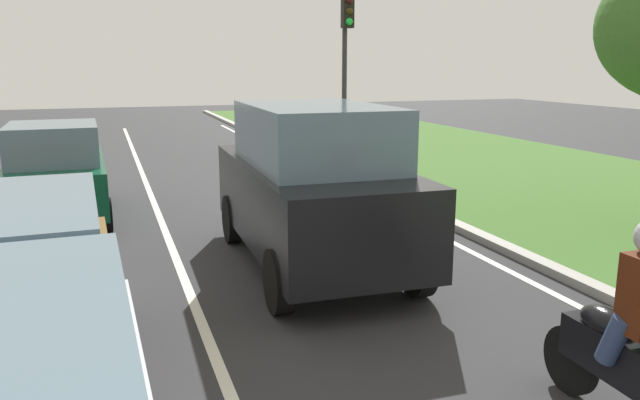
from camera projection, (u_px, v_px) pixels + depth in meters
ground_plane at (190, 203)px, 12.84m from camera, size 60.00×60.00×0.00m
lane_line_center at (155, 205)px, 12.62m from camera, size 0.12×32.00×0.01m
lane_line_right_edge at (352, 191)px, 14.00m from camera, size 0.12×32.00×0.01m
grass_verge_right at (534, 177)px, 15.56m from camera, size 9.00×48.00×0.06m
curb_right at (372, 187)px, 14.14m from camera, size 0.24×48.00×0.12m
car_suv_ahead at (313, 186)px, 8.61m from camera, size 2.06×4.55×2.28m
car_hatchback_far at (56, 173)px, 11.25m from camera, size 1.80×3.74×1.78m
traffic_light_near_right at (346, 44)px, 17.62m from camera, size 0.32×0.50×4.97m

